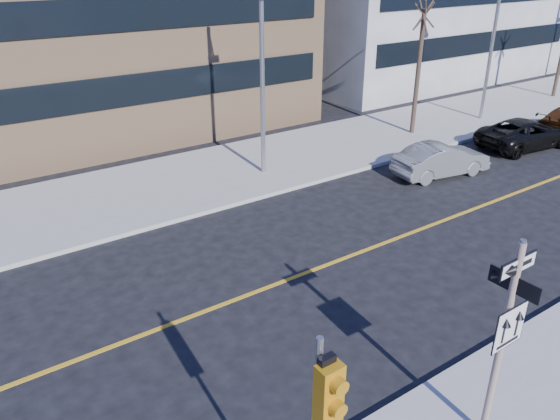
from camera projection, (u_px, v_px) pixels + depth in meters
ground at (385, 363)px, 12.03m from camera, size 120.00×120.00×0.00m
far_sidewalk at (465, 115)px, 30.21m from camera, size 66.00×6.00×0.15m
road_centerline at (534, 186)px, 21.20m from camera, size 40.00×0.14×0.01m
sign_pole at (504, 333)px, 9.13m from camera, size 0.92×0.92×4.06m
traffic_signal at (325, 418)px, 6.70m from camera, size 0.32×0.45×4.00m
parked_car_b at (441, 160)px, 21.96m from camera, size 2.07×4.22×1.33m
parked_car_c at (526, 133)px, 25.18m from camera, size 2.75×5.05×1.34m
streetlight_a at (266, 57)px, 20.06m from camera, size 0.55×2.25×8.00m
streetlight_b at (499, 29)px, 27.29m from camera, size 0.55×2.25×8.00m
street_tree_west at (424, 18)px, 24.78m from camera, size 1.80×1.80×6.35m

